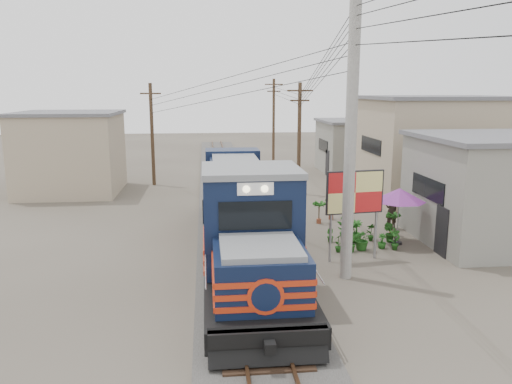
{
  "coord_description": "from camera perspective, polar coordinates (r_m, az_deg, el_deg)",
  "views": [
    {
      "loc": [
        -1.38,
        -16.9,
        6.6
      ],
      "look_at": [
        0.78,
        4.24,
        2.2
      ],
      "focal_mm": 35.0,
      "sensor_mm": 36.0,
      "label": 1
    }
  ],
  "objects": [
    {
      "name": "billboard",
      "position": [
        19.44,
        11.23,
        -0.29
      ],
      "size": [
        2.3,
        0.42,
        3.57
      ],
      "rotation": [
        0.0,
        0.0,
        0.13
      ],
      "color": "#99999E",
      "rests_on": "ground"
    },
    {
      "name": "wooden_pole_left",
      "position": [
        35.2,
        -11.79,
        6.69
      ],
      "size": [
        1.6,
        0.24,
        7.0
      ],
      "color": "#4C3826",
      "rests_on": "ground"
    },
    {
      "name": "locomotive",
      "position": [
        19.5,
        -1.59,
        -2.61
      ],
      "size": [
        3.04,
        16.57,
        4.11
      ],
      "color": "black",
      "rests_on": "ground"
    },
    {
      "name": "utility_pole_main",
      "position": [
        17.18,
        10.77,
        6.15
      ],
      "size": [
        0.4,
        0.4,
        10.0
      ],
      "color": "#9E9B93",
      "rests_on": "ground"
    },
    {
      "name": "wooden_pole_far",
      "position": [
        45.4,
        2.03,
        8.32
      ],
      "size": [
        1.6,
        0.24,
        7.5
      ],
      "color": "#4C3826",
      "rests_on": "ground"
    },
    {
      "name": "shophouse_left",
      "position": [
        34.24,
        -20.43,
        4.27
      ],
      "size": [
        6.3,
        6.3,
        5.2
      ],
      "color": "tan",
      "rests_on": "ground"
    },
    {
      "name": "shophouse_mid",
      "position": [
        32.25,
        19.78,
        4.8
      ],
      "size": [
        8.4,
        7.35,
        6.2
      ],
      "color": "tan",
      "rests_on": "ground"
    },
    {
      "name": "track",
      "position": [
        27.67,
        -2.81,
        -1.56
      ],
      "size": [
        1.15,
        70.0,
        0.12
      ],
      "color": "#51331E",
      "rests_on": "ground"
    },
    {
      "name": "ballast",
      "position": [
        27.71,
        -2.81,
        -1.93
      ],
      "size": [
        3.6,
        70.0,
        0.16
      ],
      "primitive_type": "cube",
      "color": "#595651",
      "rests_on": "ground"
    },
    {
      "name": "shophouse_front",
      "position": [
        24.08,
        26.63,
        0.3
      ],
      "size": [
        7.35,
        6.3,
        4.7
      ],
      "color": "gray",
      "rests_on": "ground"
    },
    {
      "name": "wooden_pole_mid",
      "position": [
        31.59,
        4.96,
        6.35
      ],
      "size": [
        1.6,
        0.24,
        7.0
      ],
      "color": "#4C3826",
      "rests_on": "ground"
    },
    {
      "name": "market_umbrella",
      "position": [
        22.07,
        16.07,
        -0.34
      ],
      "size": [
        2.92,
        2.92,
        2.47
      ],
      "rotation": [
        0.0,
        0.0,
        -0.39
      ],
      "color": "black",
      "rests_on": "ground"
    },
    {
      "name": "vendor",
      "position": [
        24.69,
        15.22,
        -2.02
      ],
      "size": [
        0.77,
        0.62,
        1.84
      ],
      "primitive_type": "imported",
      "rotation": [
        0.0,
        0.0,
        3.44
      ],
      "color": "black",
      "rests_on": "ground"
    },
    {
      "name": "shophouse_back",
      "position": [
        41.06,
        11.8,
        5.17
      ],
      "size": [
        6.3,
        6.3,
        4.2
      ],
      "color": "gray",
      "rests_on": "ground"
    },
    {
      "name": "plant_nursery",
      "position": [
        21.88,
        11.62,
        -4.81
      ],
      "size": [
        3.12,
        2.2,
        1.06
      ],
      "color": "#1C4F16",
      "rests_on": "ground"
    },
    {
      "name": "ground",
      "position": [
        18.19,
        -1.09,
        -9.58
      ],
      "size": [
        120.0,
        120.0,
        0.0
      ],
      "primitive_type": "plane",
      "color": "#473F35",
      "rests_on": "ground"
    },
    {
      "name": "power_lines",
      "position": [
        25.44,
        -3.12,
        13.85
      ],
      "size": [
        9.65,
        19.0,
        3.3
      ],
      "color": "black",
      "rests_on": "ground"
    }
  ]
}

